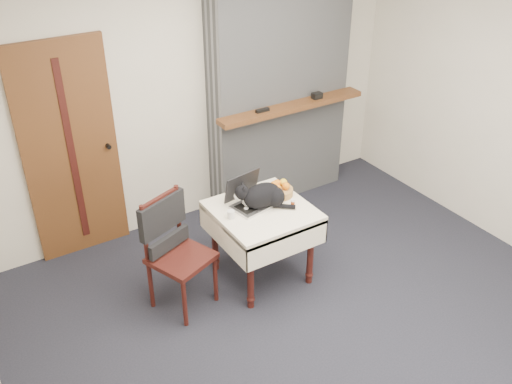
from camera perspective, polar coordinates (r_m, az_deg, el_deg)
ground at (r=4.72m, az=5.64°, el=-12.79°), size 4.50×4.50×0.00m
room_shell at (r=4.08m, az=2.93°, el=9.47°), size 4.52×4.01×2.61m
door at (r=5.23m, az=-18.01°, el=3.75°), size 0.82×0.10×2.00m
chimney at (r=5.79m, az=2.35°, el=11.07°), size 1.62×0.48×2.60m
side_table at (r=4.80m, az=0.61°, el=-2.82°), size 0.78×0.78×0.70m
laptop at (r=4.77m, az=-0.71°, el=-0.52°), size 0.40×0.36×0.26m
cat at (r=4.72m, az=0.72°, el=-0.38°), size 0.46×0.35×0.25m
cream_jar at (r=4.61m, az=-2.52°, el=-2.27°), size 0.06×0.06×0.07m
pill_bottle at (r=4.74m, az=3.70°, el=-1.14°), size 0.04×0.04×0.08m
fruit_basket at (r=4.91m, az=2.39°, el=0.24°), size 0.23×0.23×0.13m
desk_clutter at (r=4.87m, az=1.95°, el=-0.67°), size 0.13×0.03×0.01m
chair at (r=4.58m, az=-8.52°, el=-4.49°), size 0.57×0.56×0.98m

